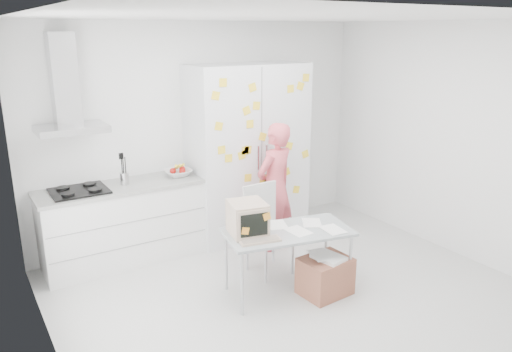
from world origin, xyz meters
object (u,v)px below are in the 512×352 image
person (275,187)px  chair (266,223)px  desk (263,225)px  cardboard_box (325,275)px

person → chair: person is taller
person → chair: bearing=29.7°
desk → chair: bearing=66.0°
person → cardboard_box: person is taller
chair → cardboard_box: (0.22, -0.77, -0.35)m
chair → desk: bearing=-128.3°
desk → cardboard_box: 0.84m
person → cardboard_box: size_ratio=3.07×
person → desk: bearing=33.2°
chair → person: bearing=44.5°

